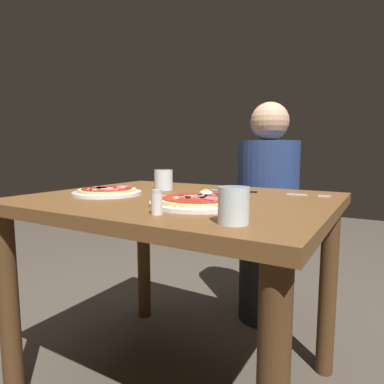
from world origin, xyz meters
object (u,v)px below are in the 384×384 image
object	(u,v)px
pizza_foreground	(199,201)
fork	(305,195)
knife	(237,191)
water_glass_near	(233,208)
water_glass_far	(163,181)
diner_person	(267,219)
pizza_across_left	(107,192)
dining_table	(179,229)
salt_shaker	(157,202)

from	to	relation	value
pizza_foreground	fork	size ratio (longest dim) A/B	1.95
pizza_foreground	knife	bearing A→B (deg)	94.58
water_glass_near	fork	bearing A→B (deg)	86.30
water_glass_far	knife	distance (m)	0.32
knife	fork	bearing A→B (deg)	4.88
pizza_foreground	knife	distance (m)	0.37
diner_person	fork	bearing A→B (deg)	122.62
water_glass_far	knife	world-z (taller)	water_glass_far
pizza_across_left	water_glass_near	bearing A→B (deg)	-20.19
water_glass_far	diner_person	xyz separation A→B (m)	(0.28, 0.56, -0.24)
dining_table	fork	size ratio (longest dim) A/B	6.81
dining_table	fork	bearing A→B (deg)	33.56
pizza_foreground	fork	bearing A→B (deg)	59.20
water_glass_near	fork	xyz separation A→B (m)	(0.04, 0.59, -0.03)
pizza_foreground	water_glass_far	bearing A→B (deg)	140.28
pizza_foreground	water_glass_far	distance (m)	0.43
water_glass_near	pizza_across_left	bearing A→B (deg)	159.81
diner_person	salt_shaker	bearing A→B (deg)	91.36
water_glass_near	knife	xyz separation A→B (m)	(-0.23, 0.56, -0.03)
diner_person	water_glass_near	bearing A→B (deg)	103.35
pizza_foreground	salt_shaker	world-z (taller)	salt_shaker
dining_table	knife	xyz separation A→B (m)	(0.13, 0.24, 0.13)
knife	water_glass_near	bearing A→B (deg)	-68.02
water_glass_near	diner_person	distance (m)	1.08
dining_table	fork	distance (m)	0.49
knife	pizza_across_left	bearing A→B (deg)	-139.81
diner_person	pizza_across_left	bearing A→B (deg)	64.52
pizza_foreground	fork	xyz separation A→B (m)	(0.24, 0.40, -0.01)
water_glass_far	diner_person	distance (m)	0.67
knife	diner_person	size ratio (longest dim) A/B	0.17
knife	salt_shaker	distance (m)	0.56
knife	diner_person	bearing A→B (deg)	91.99
salt_shaker	diner_person	bearing A→B (deg)	91.36
pizza_across_left	diner_person	size ratio (longest dim) A/B	0.22
fork	diner_person	xyz separation A→B (m)	(-0.28, 0.44, -0.20)
pizza_across_left	knife	size ratio (longest dim) A/B	1.34
water_glass_far	diner_person	size ratio (longest dim) A/B	0.07
dining_table	water_glass_near	bearing A→B (deg)	-42.14
fork	dining_table	bearing A→B (deg)	-146.44
pizza_foreground	pizza_across_left	xyz separation A→B (m)	(-0.43, 0.04, -0.00)
pizza_foreground	pizza_across_left	distance (m)	0.43
diner_person	dining_table	bearing A→B (deg)	80.77
fork	knife	xyz separation A→B (m)	(-0.27, -0.02, 0.00)
pizza_foreground	water_glass_near	xyz separation A→B (m)	(0.20, -0.19, 0.03)
pizza_foreground	water_glass_far	world-z (taller)	water_glass_far
pizza_across_left	water_glass_near	world-z (taller)	water_glass_near
pizza_foreground	water_glass_near	distance (m)	0.28
pizza_across_left	knife	xyz separation A→B (m)	(0.40, 0.33, -0.01)
water_glass_near	diner_person	world-z (taller)	diner_person
dining_table	fork	world-z (taller)	fork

